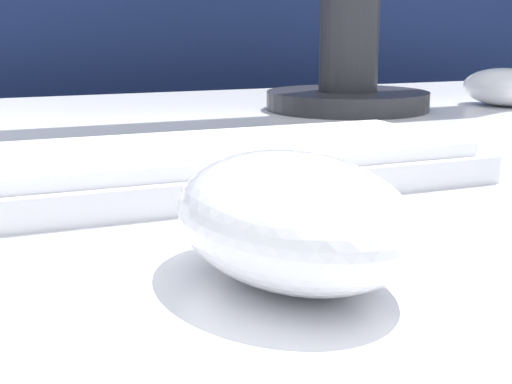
% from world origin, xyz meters
% --- Properties ---
extents(partition_panel, '(5.00, 0.03, 1.17)m').
position_xyz_m(partition_panel, '(0.00, 0.68, 0.58)').
color(partition_panel, navy).
rests_on(partition_panel, ground_plane).
extents(computer_mouse_near, '(0.09, 0.12, 0.05)m').
position_xyz_m(computer_mouse_near, '(-0.03, -0.18, 0.78)').
color(computer_mouse_near, white).
rests_on(computer_mouse_near, desk).
extents(keyboard, '(0.38, 0.12, 0.02)m').
position_xyz_m(keyboard, '(-0.04, -0.02, 0.77)').
color(keyboard, silver).
rests_on(keyboard, desk).
extents(computer_mouse_far, '(0.09, 0.11, 0.04)m').
position_xyz_m(computer_mouse_far, '(0.44, 0.24, 0.78)').
color(computer_mouse_far, white).
rests_on(computer_mouse_far, desk).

